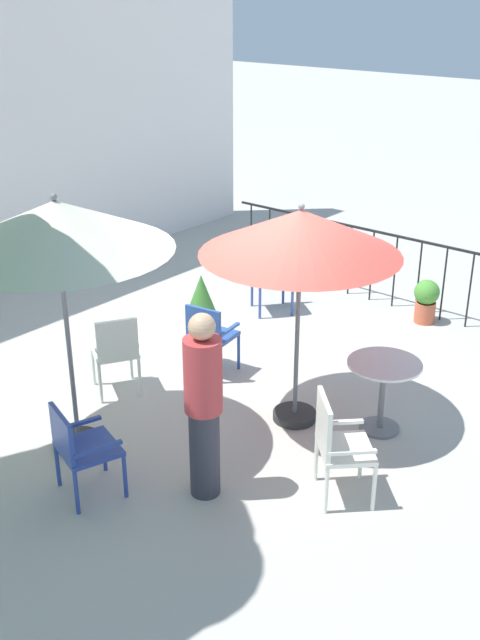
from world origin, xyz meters
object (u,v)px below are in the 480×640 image
patio_umbrella_0 (57,228)px  patio_chair_2 (116,349)px  patio_chair_3 (271,272)px  standing_person (204,405)px  cafe_table_0 (383,383)px  potted_plant_2 (201,302)px  patio_chair_1 (79,445)px  patio_umbrella_1 (301,235)px  patio_chair_4 (336,441)px  patio_chair_0 (210,333)px  potted_plant_0 (426,299)px

patio_umbrella_0 → patio_chair_2: bearing=26.7°
patio_chair_3 → standing_person: standing_person is taller
cafe_table_0 → standing_person: (-1.86, 0.64, 0.36)m
patio_umbrella_0 → potted_plant_2: patio_umbrella_0 is taller
patio_chair_2 → cafe_table_0: bearing=-64.8°
patio_umbrella_0 → patio_chair_1: patio_umbrella_0 is taller
patio_umbrella_1 → patio_chair_3: bearing=42.8°
patio_chair_2 → patio_chair_4: (-0.00, -2.76, 0.01)m
patio_chair_4 → potted_plant_2: (1.71, 3.11, -0.12)m
cafe_table_0 → patio_chair_2: 2.78m
patio_chair_4 → standing_person: standing_person is taller
cafe_table_0 → patio_chair_4: (-1.18, -0.24, 0.04)m
patio_chair_0 → potted_plant_2: bearing=47.4°
patio_umbrella_1 → patio_chair_2: bearing=114.4°
patio_chair_1 → cafe_table_0: bearing=-29.1°
potted_plant_0 → potted_plant_2: potted_plant_2 is taller
patio_chair_2 → patio_umbrella_1: bearing=-65.6°
patio_chair_4 → potted_plant_2: size_ratio=1.20×
patio_chair_3 → patio_chair_0: bearing=-161.5°
patio_chair_1 → patio_chair_3: 4.47m
patio_umbrella_1 → patio_chair_4: 1.90m
patio_chair_0 → patio_umbrella_1: bearing=-97.5°
patio_umbrella_0 → potted_plant_0: 5.24m
patio_chair_2 → standing_person: (-0.68, -1.88, 0.33)m
patio_chair_2 → potted_plant_0: 4.18m
potted_plant_2 → patio_chair_3: bearing=-7.3°
cafe_table_0 → patio_umbrella_0: bearing=135.7°
patio_umbrella_1 → patio_chair_4: bearing=-128.7°
cafe_table_0 → standing_person: standing_person is taller
potted_plant_0 → patio_chair_2: bearing=157.0°
standing_person → patio_umbrella_0: bearing=99.7°
patio_umbrella_0 → patio_chair_0: (1.89, 0.01, -1.65)m
patio_chair_2 → patio_chair_3: (2.91, 0.20, -0.01)m
patio_chair_1 → patio_chair_3: (4.28, 1.29, 0.03)m
patio_umbrella_0 → standing_person: 1.93m
cafe_table_0 → patio_chair_3: size_ratio=0.80×
patio_umbrella_0 → patio_chair_0: 2.51m
patio_chair_1 → potted_plant_0: patio_chair_1 is taller
patio_chair_1 → patio_chair_4: 2.16m
cafe_table_0 → patio_chair_1: 2.93m
patio_chair_1 → patio_chair_3: bearing=16.7°
potted_plant_2 → patio_chair_0: bearing=-132.6°
patio_umbrella_0 → potted_plant_2: size_ratio=3.11×
patio_chair_1 → patio_umbrella_1: bearing=-17.0°
patio_chair_2 → potted_plant_2: bearing=11.6°
patio_chair_3 → standing_person: size_ratio=0.54×
patio_umbrella_1 → patio_chair_1: 2.70m
patio_chair_3 → potted_plant_0: size_ratio=1.58×
patio_chair_3 → patio_chair_4: bearing=-134.6°
patio_chair_0 → potted_plant_0: (2.87, -1.18, -0.19)m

